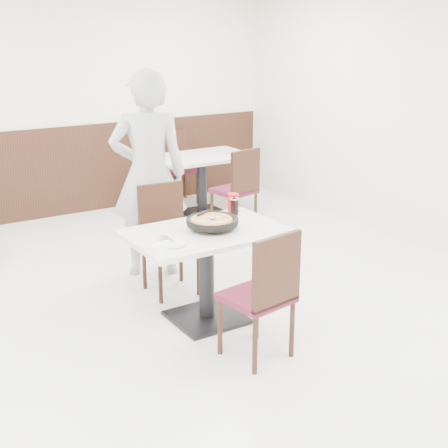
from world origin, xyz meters
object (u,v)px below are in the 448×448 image
main_table (207,276)px  bg_table_right (202,185)px  chair_far (170,241)px  bg_chair_right_near (234,188)px  pizza (211,222)px  side_plate (174,244)px  chair_near (256,294)px  bg_chair_right_far (179,168)px  pizza_pan (212,224)px  diner_person (148,175)px  cola_glass (234,207)px  red_cup (233,203)px

main_table → bg_table_right: 2.97m
chair_far → bg_table_right: 2.43m
bg_chair_right_near → pizza: bearing=-137.4°
chair_far → side_plate: (-0.38, -0.80, 0.28)m
chair_near → bg_chair_right_far: size_ratio=1.00×
bg_table_right → bg_chair_right_near: (0.03, -0.68, 0.10)m
pizza → bg_chair_right_far: (1.45, 3.23, -0.34)m
chair_far → pizza_pan: chair_far is taller
pizza_pan → side_plate: size_ratio=2.26×
pizza → side_plate: bearing=-159.2°
diner_person → bg_table_right: bearing=-111.7°
bg_table_right → bg_chair_right_far: 0.66m
chair_near → cola_glass: 1.08m
main_table → chair_near: (-0.00, -0.68, 0.10)m
diner_person → bg_chair_right_near: diner_person is taller
main_table → pizza_pan: bearing=6.9°
pizza → bg_table_right: bearing=61.1°
pizza → diner_person: (0.03, 1.17, 0.15)m
side_plate → bg_chair_right_far: bg_chair_right_far is taller
chair_near → bg_chair_right_near: (1.50, 2.58, 0.00)m
chair_far → pizza_pan: (0.04, -0.63, 0.32)m
cola_glass → bg_chair_right_near: 2.00m
main_table → pizza: (0.04, -0.01, 0.44)m
pizza_pan → bg_chair_right_far: 3.54m
pizza → side_plate: 0.44m
cola_glass → bg_table_right: size_ratio=0.11×
diner_person → main_table: bearing=109.0°
cola_glass → chair_near: bearing=-114.5°
pizza_pan → pizza: bearing=-139.6°
cola_glass → red_cup: 0.08m
chair_near → side_plate: chair_near is taller
pizza_pan → cola_glass: cola_glass is taller
red_cup → side_plate: bearing=-149.8°
side_plate → bg_table_right: (1.84, 2.74, -0.38)m
chair_far → side_plate: bearing=67.8°
chair_far → pizza: bearing=95.8°
red_cup → bg_table_right: bearing=65.8°
main_table → chair_near: size_ratio=1.26×
cola_glass → bg_chair_right_far: size_ratio=0.14×
pizza_pan → bg_table_right: bearing=61.3°
main_table → bg_chair_right_far: (1.49, 3.23, 0.10)m
chair_far → bg_chair_right_far: 2.98m
bg_table_right → main_table: bearing=-119.7°
bg_chair_right_near → chair_far: bearing=-149.7°
pizza → diner_person: bearing=88.4°
chair_near → bg_chair_right_far: same height
main_table → bg_chair_right_far: bearing=65.2°
cola_glass → bg_table_right: bearing=65.8°
chair_far → side_plate: size_ratio=5.40×
chair_near → bg_chair_right_near: same height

